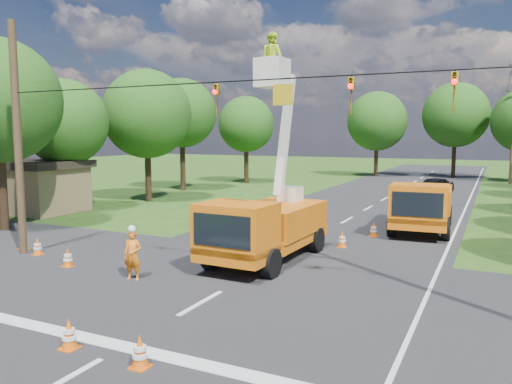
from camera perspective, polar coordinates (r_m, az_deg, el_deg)
The scene contains 26 objects.
ground at distance 32.59m, azimuth 12.69°, elevation -1.89°, with size 140.00×140.00×0.00m, color #244715.
road_main at distance 32.59m, azimuth 12.69°, elevation -1.89°, with size 12.00×100.00×0.06m, color black.
road_cross at distance 15.96m, azimuth -2.44°, elevation -10.58°, with size 56.00×10.00×0.07m, color black.
stop_bar at distance 11.92m, azimuth -14.88°, elevation -16.91°, with size 9.00×0.45×0.02m, color silver.
edge_line at distance 31.82m, azimuth 22.57°, elevation -2.44°, with size 0.12×90.00×0.02m, color silver.
bucket_truck at distance 18.42m, azimuth 1.11°, elevation -2.59°, with size 2.82×6.67×8.40m.
second_truck at distance 25.54m, azimuth 18.42°, elevation -1.42°, with size 3.03×6.85×2.51m.
ground_worker at distance 16.72m, azimuth -13.92°, elevation -7.02°, with size 0.61×0.40×1.67m, color orange.
distant_car at distance 41.18m, azimuth 19.60°, elevation 0.62°, with size 1.66×4.14×1.41m, color black.
traffic_cone_0 at distance 12.07m, azimuth -20.58°, elevation -14.99°, with size 0.38×0.38×0.71m.
traffic_cone_1 at distance 10.79m, azimuth -13.13°, elevation -17.38°, with size 0.38×0.38×0.71m.
traffic_cone_2 at distance 21.23m, azimuth 9.82°, elevation -5.34°, with size 0.38×0.38×0.71m.
traffic_cone_3 at distance 23.69m, azimuth 13.31°, elevation -4.18°, with size 0.38×0.38×0.71m.
traffic_cone_4 at distance 19.09m, azimuth -20.71°, elevation -7.03°, with size 0.38×0.38×0.71m.
traffic_cone_5 at distance 21.37m, azimuth -23.70°, elevation -5.73°, with size 0.38×0.38×0.71m.
traffic_cone_6 at distance 22.65m, azimuth -25.08°, elevation -5.12°, with size 0.38×0.38×0.71m.
traffic_cone_7 at distance 27.38m, azimuth 19.31°, elevation -2.93°, with size 0.38×0.38×0.71m.
pole_left at distance 21.45m, azimuth -25.58°, elevation 5.38°, with size 0.30×0.30×9.00m.
signal_span at distance 14.37m, azimuth 5.42°, elevation 11.22°, with size 18.00×0.29×1.07m.
shed at distance 33.25m, azimuth -23.77°, elevation 0.69°, with size 5.50×4.50×3.15m.
tree_left_c at distance 32.66m, azimuth -21.01°, elevation 7.43°, with size 5.20×5.20×8.06m.
tree_left_d at distance 36.12m, azimuth -12.38°, elevation 8.68°, with size 6.20×6.20×9.24m.
tree_left_e at distance 42.85m, azimuth -8.46°, elevation 8.89°, with size 5.80×5.80×9.41m.
tree_left_f at distance 48.71m, azimuth -1.13°, elevation 7.73°, with size 5.40×5.40×8.40m.
tree_far_a at distance 57.76m, azimuth 13.68°, elevation 7.86°, with size 6.60×6.60×9.50m.
tree_far_b at distance 58.62m, azimuth 21.85°, elevation 8.17°, with size 7.00×7.00×10.32m.
Camera 1 is at (7.23, -11.43, 4.71)m, focal length 35.00 mm.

